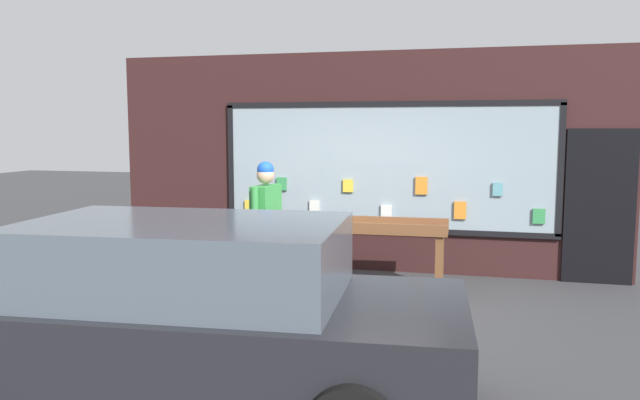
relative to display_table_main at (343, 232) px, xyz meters
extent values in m
plane|color=#38383A|center=(0.00, -1.13, -0.76)|extent=(40.00, 40.00, 0.00)
cube|color=#331919|center=(0.00, 1.27, 0.85)|extent=(7.56, 0.20, 3.21)
cube|color=#8C9EA8|center=(0.38, 1.14, 0.78)|extent=(4.77, 0.03, 1.82)
cube|color=black|center=(0.38, 1.14, 1.69)|extent=(4.85, 0.06, 0.08)
cube|color=black|center=(0.38, 1.14, -0.13)|extent=(4.85, 0.06, 0.08)
cube|color=black|center=(-2.00, 1.14, 0.78)|extent=(0.08, 0.06, 1.82)
cube|color=black|center=(2.77, 1.14, 0.78)|extent=(0.08, 0.06, 1.82)
cube|color=yellow|center=(-1.71, 1.10, 0.16)|extent=(0.14, 0.03, 0.18)
cube|color=#338C4C|center=(-1.18, 1.10, 0.51)|extent=(0.15, 0.03, 0.20)
cube|color=silver|center=(-0.67, 1.10, 0.16)|extent=(0.15, 0.03, 0.23)
cube|color=yellow|center=(-0.16, 1.10, 0.51)|extent=(0.15, 0.03, 0.19)
cube|color=silver|center=(0.40, 1.10, 0.14)|extent=(0.16, 0.03, 0.21)
cube|color=orange|center=(0.90, 1.10, 0.53)|extent=(0.17, 0.03, 0.25)
cube|color=orange|center=(1.45, 1.10, 0.19)|extent=(0.17, 0.03, 0.25)
cube|color=#5999A5|center=(1.95, 1.10, 0.50)|extent=(0.13, 0.03, 0.18)
cube|color=#338C4C|center=(2.51, 1.10, 0.15)|extent=(0.16, 0.03, 0.21)
cube|color=black|center=(3.28, 1.14, 0.29)|extent=(0.90, 0.04, 2.10)
cube|color=brown|center=(-1.23, -0.28, -0.36)|extent=(0.09, 0.09, 0.79)
cube|color=brown|center=(1.24, -0.22, -0.36)|extent=(0.09, 0.09, 0.79)
cube|color=brown|center=(-1.24, 0.21, -0.36)|extent=(0.09, 0.09, 0.79)
cube|color=brown|center=(1.23, 0.27, -0.36)|extent=(0.09, 0.09, 0.79)
cube|color=brown|center=(0.00, 0.00, 0.06)|extent=(2.68, 0.72, 0.04)
cube|color=brown|center=(0.01, -0.30, 0.12)|extent=(2.67, 0.13, 0.12)
cube|color=brown|center=(0.00, 0.29, 0.12)|extent=(2.67, 0.13, 0.12)
cube|color=red|center=(-1.17, 0.03, 0.09)|extent=(0.16, 0.21, 0.03)
cube|color=#2659B2|center=(-0.91, 0.10, 0.09)|extent=(0.18, 0.21, 0.02)
cube|color=#994CA5|center=(-0.56, 0.09, 0.09)|extent=(0.20, 0.24, 0.02)
cube|color=yellow|center=(-0.32, 0.19, 0.09)|extent=(0.18, 0.24, 0.03)
cube|color=silver|center=(0.04, 0.09, 0.09)|extent=(0.13, 0.19, 0.02)
cube|color=#2659B2|center=(0.31, 0.03, 0.09)|extent=(0.17, 0.23, 0.02)
cube|color=#994CA5|center=(0.57, -0.18, 0.09)|extent=(0.19, 0.22, 0.03)
cube|color=#994CA5|center=(0.88, 0.03, 0.09)|extent=(0.15, 0.22, 0.03)
cube|color=#994CA5|center=(1.15, 0.15, 0.09)|extent=(0.20, 0.23, 0.02)
cylinder|color=#2D334C|center=(-0.90, -0.59, -0.35)|extent=(0.14, 0.14, 0.82)
cylinder|color=#2D334C|center=(-0.87, -0.43, -0.35)|extent=(0.14, 0.14, 0.82)
cube|color=#338C3F|center=(-0.88, -0.51, 0.35)|extent=(0.28, 0.49, 0.58)
cylinder|color=#338C3F|center=(-0.93, -0.80, 0.36)|extent=(0.09, 0.09, 0.55)
cylinder|color=#338C3F|center=(-0.84, -0.22, 0.36)|extent=(0.09, 0.09, 0.55)
sphere|color=tan|center=(-0.88, -0.51, 0.77)|extent=(0.22, 0.22, 0.22)
sphere|color=blue|center=(-0.88, -0.51, 0.83)|extent=(0.21, 0.21, 0.21)
ellipsoid|color=black|center=(-0.48, -0.80, -0.52)|extent=(0.22, 0.37, 0.18)
ellipsoid|color=black|center=(-0.48, -0.80, -0.51)|extent=(0.21, 0.23, 0.19)
sphere|color=black|center=(-0.45, -0.59, -0.48)|extent=(0.16, 0.16, 0.16)
cylinder|color=black|center=(-0.50, -1.00, -0.49)|extent=(0.04, 0.10, 0.12)
cylinder|color=black|center=(-0.42, -0.70, -0.68)|extent=(0.04, 0.04, 0.15)
cylinder|color=black|center=(-0.51, -0.69, -0.68)|extent=(0.04, 0.04, 0.15)
cylinder|color=black|center=(-0.44, -0.91, -0.68)|extent=(0.04, 0.04, 0.15)
cylinder|color=black|center=(-0.53, -0.90, -0.68)|extent=(0.04, 0.04, 0.15)
cube|color=#193F19|center=(-2.04, -0.21, -0.29)|extent=(0.48, 0.26, 0.91)
cube|color=brown|center=(-2.04, -0.21, -0.29)|extent=(0.50, 0.10, 0.07)
cube|color=#193F19|center=(-2.08, 0.17, -0.29)|extent=(0.48, 0.26, 0.91)
cube|color=brown|center=(-2.08, 0.17, -0.29)|extent=(0.50, 0.10, 0.07)
cube|color=black|center=(-0.47, -3.59, -0.18)|extent=(4.33, 1.99, 0.55)
cube|color=#4C5660|center=(-0.47, -3.59, 0.37)|extent=(2.46, 1.66, 0.56)
cylinder|color=black|center=(0.86, -2.65, -0.46)|extent=(0.61, 0.22, 0.60)
cylinder|color=black|center=(-1.92, -2.83, -0.46)|extent=(0.61, 0.22, 0.60)
camera|label=1|loc=(1.65, -7.84, 1.35)|focal=35.00mm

